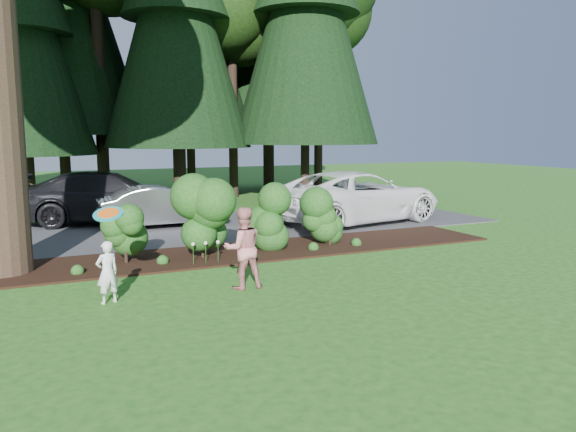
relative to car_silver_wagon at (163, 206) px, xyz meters
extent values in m
plane|color=#215217|center=(0.06, -8.14, -0.70)|extent=(80.00, 80.00, 0.00)
cube|color=black|center=(0.06, -4.89, -0.68)|extent=(16.00, 2.50, 0.05)
cube|color=#38383A|center=(0.06, -0.64, -0.69)|extent=(22.00, 6.00, 0.03)
sphere|color=#1C4114|center=(-1.94, -4.94, -0.04)|extent=(1.08, 1.08, 1.08)
cylinder|color=black|center=(-1.94, -4.94, -0.55)|extent=(0.08, 0.08, 0.30)
sphere|color=#1C4114|center=(-0.14, -5.14, 0.23)|extent=(1.35, 1.35, 1.35)
cylinder|color=black|center=(-0.14, -5.14, -0.55)|extent=(0.08, 0.08, 0.30)
sphere|color=#1C4114|center=(1.66, -4.84, 0.12)|extent=(1.26, 1.26, 1.26)
cylinder|color=black|center=(1.66, -4.84, -0.55)|extent=(0.08, 0.08, 0.30)
sphere|color=#1C4114|center=(3.46, -5.04, 0.01)|extent=(1.17, 1.17, 1.17)
cylinder|color=black|center=(3.46, -5.04, -0.55)|extent=(0.08, 0.08, 0.30)
cylinder|color=#1C4114|center=(-0.54, -5.74, -0.45)|extent=(0.01, 0.01, 0.50)
sphere|color=white|center=(-0.54, -5.74, -0.18)|extent=(0.09, 0.09, 0.09)
cylinder|color=#1C4114|center=(-0.24, -5.74, -0.45)|extent=(0.01, 0.01, 0.50)
sphere|color=white|center=(-0.24, -5.74, -0.18)|extent=(0.09, 0.09, 0.09)
cylinder|color=#1C4114|center=(0.06, -5.74, -0.45)|extent=(0.01, 0.01, 0.50)
sphere|color=white|center=(0.06, -5.74, -0.18)|extent=(0.09, 0.09, 0.09)
cylinder|color=black|center=(-3.94, 6.86, 4.55)|extent=(0.50, 0.50, 10.50)
cylinder|color=black|center=(-0.94, 5.36, 3.67)|extent=(0.50, 0.50, 8.75)
cylinder|color=black|center=(2.06, 6.36, 4.90)|extent=(0.50, 0.50, 11.20)
cylinder|color=black|center=(5.06, 7.36, 4.02)|extent=(0.50, 0.50, 9.45)
cylinder|color=black|center=(7.56, 5.86, 4.72)|extent=(0.50, 0.50, 10.85)
cone|color=black|center=(7.56, 5.86, 7.82)|extent=(6.82, 6.82, 11.62)
cylinder|color=black|center=(10.06, 7.86, 4.20)|extent=(0.50, 0.50, 9.80)
cylinder|color=black|center=(-2.44, 9.86, 4.55)|extent=(0.50, 0.50, 10.50)
cone|color=black|center=(-2.44, 9.86, 7.55)|extent=(6.60, 6.60, 11.25)
cylinder|color=black|center=(3.56, 10.86, 5.25)|extent=(0.50, 0.50, 11.90)
cone|color=black|center=(3.56, 10.86, 8.65)|extent=(7.48, 7.48, 12.75)
cylinder|color=black|center=(8.56, 10.36, 4.37)|extent=(0.50, 0.50, 10.15)
cone|color=black|center=(8.56, 10.36, 7.27)|extent=(6.38, 6.38, 10.88)
imported|color=#A7A7AC|center=(0.00, 0.00, 0.00)|extent=(4.13, 1.54, 1.35)
imported|color=white|center=(6.23, -1.86, 0.21)|extent=(6.83, 4.16, 1.77)
imported|color=black|center=(-1.46, 1.66, 0.20)|extent=(6.36, 3.54, 1.74)
imported|color=white|center=(-2.71, -7.92, -0.13)|extent=(0.48, 0.39, 1.15)
imported|color=red|center=(-0.13, -8.01, 0.11)|extent=(0.83, 0.67, 1.63)
cylinder|color=teal|center=(-2.61, -7.64, 0.90)|extent=(0.58, 0.53, 0.29)
cylinder|color=orange|center=(-2.61, -7.64, 0.91)|extent=(0.41, 0.37, 0.21)
camera|label=1|loc=(-3.85, -18.25, 2.34)|focal=35.00mm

